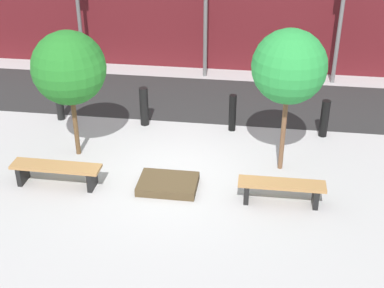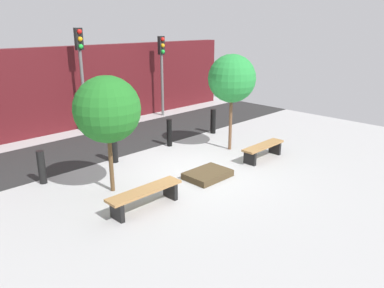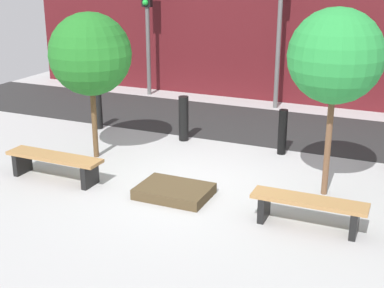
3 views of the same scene
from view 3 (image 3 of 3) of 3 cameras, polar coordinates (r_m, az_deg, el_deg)
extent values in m
plane|color=#A8A8A8|center=(9.52, -0.75, -4.57)|extent=(18.00, 18.00, 0.00)
cube|color=#282828|center=(13.18, 6.76, 2.05)|extent=(18.00, 3.04, 0.01)
cube|color=#511419|center=(15.40, 10.05, 10.41)|extent=(16.20, 0.50, 3.21)
cube|color=black|center=(10.54, -17.64, -1.92)|extent=(0.10, 0.43, 0.41)
cube|color=black|center=(9.64, -10.84, -3.30)|extent=(0.10, 0.43, 0.41)
cube|color=#9E7242|center=(9.99, -14.50, -1.33)|extent=(1.88, 0.45, 0.06)
cube|color=black|center=(8.36, 7.70, -6.67)|extent=(0.10, 0.40, 0.40)
cube|color=black|center=(8.16, 16.96, -8.06)|extent=(0.10, 0.40, 0.40)
cube|color=#9E7242|center=(8.14, 12.38, -5.92)|extent=(1.72, 0.42, 0.06)
cube|color=#493A24|center=(9.11, -1.91, -5.06)|extent=(1.21, 0.87, 0.18)
cylinder|color=brown|center=(10.89, -10.40, 2.80)|extent=(0.11, 0.11, 1.66)
sphere|color=#216E24|center=(10.62, -10.81, 9.41)|extent=(1.60, 1.60, 1.60)
cylinder|color=brown|center=(9.17, 14.34, 0.43)|extent=(0.10, 0.10, 1.95)
sphere|color=#288D3C|center=(8.85, 15.07, 9.05)|extent=(1.53, 1.53, 1.53)
cylinder|color=black|center=(12.91, -9.98, 3.58)|extent=(0.20, 0.20, 0.90)
cylinder|color=black|center=(11.83, -0.90, 2.74)|extent=(0.22, 0.22, 1.00)
cylinder|color=black|center=(11.13, 9.63, 1.27)|extent=(0.18, 0.18, 0.95)
cylinder|color=#585858|center=(15.97, -4.72, 11.17)|extent=(0.12, 0.12, 3.35)
sphere|color=green|center=(15.78, -5.01, 14.81)|extent=(0.17, 0.17, 0.17)
cylinder|color=#5F5F5F|center=(14.50, 9.25, 11.30)|extent=(0.12, 0.12, 3.89)
camera|label=1|loc=(3.43, -122.72, 35.56)|focal=50.00mm
camera|label=2|loc=(10.70, -62.16, 10.56)|focal=35.00mm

